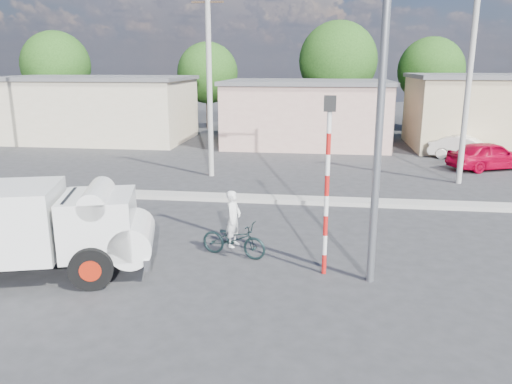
# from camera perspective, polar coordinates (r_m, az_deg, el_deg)

# --- Properties ---
(ground_plane) EXTENTS (120.00, 120.00, 0.00)m
(ground_plane) POSITION_cam_1_polar(r_m,az_deg,el_deg) (11.74, -8.40, -11.26)
(ground_plane) COLOR #2B2C2E
(ground_plane) RESTS_ON ground
(median) EXTENTS (40.00, 0.80, 0.16)m
(median) POSITION_cam_1_polar(r_m,az_deg,el_deg) (19.05, -1.86, -0.69)
(median) COLOR #99968E
(median) RESTS_ON ground
(truck) EXTENTS (5.84, 3.44, 2.28)m
(truck) POSITION_cam_1_polar(r_m,az_deg,el_deg) (13.12, -24.02, -3.67)
(truck) COLOR black
(truck) RESTS_ON ground
(bicycle) EXTENTS (1.97, 1.13, 0.98)m
(bicycle) POSITION_cam_1_polar(r_m,az_deg,el_deg) (13.48, -2.56, -5.39)
(bicycle) COLOR black
(bicycle) RESTS_ON ground
(cyclist) EXTENTS (0.50, 0.63, 1.52)m
(cyclist) POSITION_cam_1_polar(r_m,az_deg,el_deg) (13.39, -2.58, -4.29)
(cyclist) COLOR silver
(cyclist) RESTS_ON ground
(car_cream) EXTENTS (4.05, 2.57, 1.26)m
(car_cream) POSITION_cam_1_polar(r_m,az_deg,el_deg) (29.43, 22.87, 4.69)
(car_cream) COLOR #EEE4D0
(car_cream) RESTS_ON ground
(car_red) EXTENTS (4.40, 3.08, 1.39)m
(car_red) POSITION_cam_1_polar(r_m,az_deg,el_deg) (27.00, 25.09, 3.81)
(car_red) COLOR #B00024
(car_red) RESTS_ON ground
(traffic_pole) EXTENTS (0.28, 0.18, 4.36)m
(traffic_pole) POSITION_cam_1_polar(r_m,az_deg,el_deg) (11.90, 8.17, 2.34)
(traffic_pole) COLOR red
(traffic_pole) RESTS_ON ground
(streetlight) EXTENTS (2.34, 0.22, 9.00)m
(streetlight) POSITION_cam_1_polar(r_m,az_deg,el_deg) (11.39, 13.48, 13.58)
(streetlight) COLOR slate
(streetlight) RESTS_ON ground
(building_row) EXTENTS (37.80, 7.30, 4.44)m
(building_row) POSITION_cam_1_polar(r_m,az_deg,el_deg) (32.33, 4.19, 9.26)
(building_row) COLOR beige
(building_row) RESTS_ON ground
(tree_row) EXTENTS (51.24, 7.43, 8.42)m
(tree_row) POSITION_cam_1_polar(r_m,az_deg,el_deg) (38.92, 14.55, 13.89)
(tree_row) COLOR #38281E
(tree_row) RESTS_ON ground
(utility_poles) EXTENTS (35.40, 0.24, 8.00)m
(utility_poles) POSITION_cam_1_polar(r_m,az_deg,el_deg) (22.16, 8.30, 11.77)
(utility_poles) COLOR #99968E
(utility_poles) RESTS_ON ground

